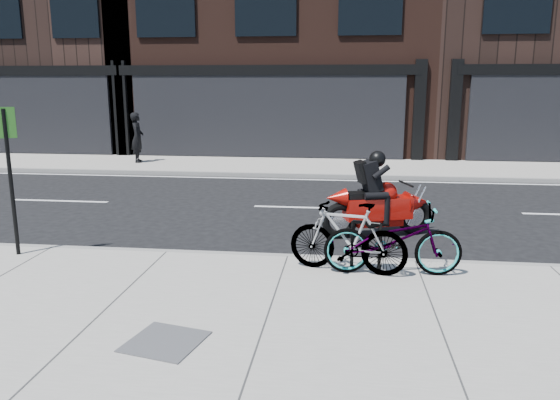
# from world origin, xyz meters

# --- Properties ---
(ground) EXTENTS (120.00, 120.00, 0.00)m
(ground) POSITION_xyz_m (0.00, 0.00, 0.00)
(ground) COLOR black
(ground) RESTS_ON ground
(sidewalk_near) EXTENTS (60.00, 6.00, 0.13)m
(sidewalk_near) POSITION_xyz_m (0.00, -5.00, 0.07)
(sidewalk_near) COLOR gray
(sidewalk_near) RESTS_ON ground
(sidewalk_far) EXTENTS (60.00, 3.50, 0.13)m
(sidewalk_far) POSITION_xyz_m (0.00, 7.75, 0.07)
(sidewalk_far) COLOR gray
(sidewalk_far) RESTS_ON ground
(building_midwest) EXTENTS (10.00, 10.00, 12.00)m
(building_midwest) POSITION_xyz_m (-12.00, 14.50, 6.00)
(building_midwest) COLOR black
(building_midwest) RESTS_ON ground
(bike_rack) EXTENTS (0.44, 0.18, 0.77)m
(bike_rack) POSITION_xyz_m (1.20, -2.60, 0.58)
(bike_rack) COLOR black
(bike_rack) RESTS_ON sidewalk_near
(bicycle_front) EXTENTS (1.99, 0.75, 1.03)m
(bicycle_front) POSITION_xyz_m (1.58, -2.60, 0.65)
(bicycle_front) COLOR gray
(bicycle_front) RESTS_ON sidewalk_near
(bicycle_rear) EXTENTS (1.81, 0.87, 1.05)m
(bicycle_rear) POSITION_xyz_m (0.94, -2.60, 0.65)
(bicycle_rear) COLOR gray
(bicycle_rear) RESTS_ON sidewalk_near
(motorcycle) EXTENTS (2.12, 0.95, 1.63)m
(motorcycle) POSITION_xyz_m (1.60, -0.15, 0.66)
(motorcycle) COLOR black
(motorcycle) RESTS_ON ground
(pedestrian) EXTENTS (0.54, 0.70, 1.70)m
(pedestrian) POSITION_xyz_m (-6.20, 7.69, 0.98)
(pedestrian) COLOR black
(pedestrian) RESTS_ON sidewalk_far
(utility_grate) EXTENTS (0.90, 0.90, 0.02)m
(utility_grate) POSITION_xyz_m (-1.00, -5.07, 0.14)
(utility_grate) COLOR #424244
(utility_grate) RESTS_ON sidewalk_near
(sign_post) EXTENTS (0.30, 0.15, 2.35)m
(sign_post) POSITION_xyz_m (-4.34, -2.40, 1.53)
(sign_post) COLOR black
(sign_post) RESTS_ON sidewalk_near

